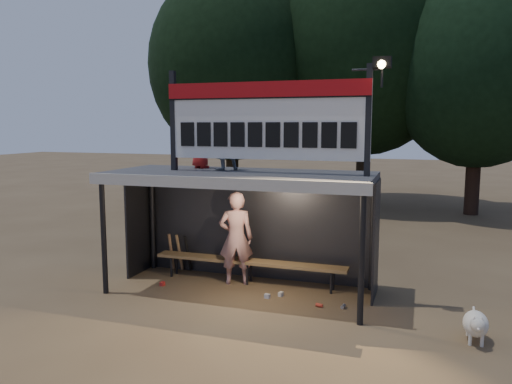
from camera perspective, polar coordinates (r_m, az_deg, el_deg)
ground at (r=9.84m, az=-1.88°, el=-11.28°), size 80.00×80.00×0.00m
player at (r=10.06m, az=-2.30°, el=-5.27°), size 0.80×0.65×1.89m
child_a at (r=9.73m, az=-3.72°, el=5.95°), size 0.72×0.70×1.17m
child_b at (r=10.24m, az=-6.36°, el=5.51°), size 0.58×0.51×0.99m
dugout_shelter at (r=9.63m, az=-1.42°, el=-0.39°), size 5.10×2.08×2.32m
scoreboard_assembly at (r=9.12m, az=1.34°, el=8.48°), size 4.10×0.27×1.99m
bench at (r=10.21m, az=-0.81°, el=-8.03°), size 4.00×0.35×0.48m
tree_left at (r=20.21m, az=-2.80°, el=14.26°), size 6.46×6.46×9.27m
tree_mid at (r=20.56m, az=12.44°, el=15.81°), size 7.22×7.22×10.36m
tree_right at (r=19.41m, az=24.15°, el=12.92°), size 6.08×6.08×8.72m
dog at (r=8.28m, az=23.83°, el=-13.63°), size 0.36×0.81×0.49m
bats at (r=11.10m, az=-8.74°, el=-6.85°), size 0.48×0.33×0.84m
litter at (r=9.45m, az=1.62°, el=-11.85°), size 3.71×0.44×0.08m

